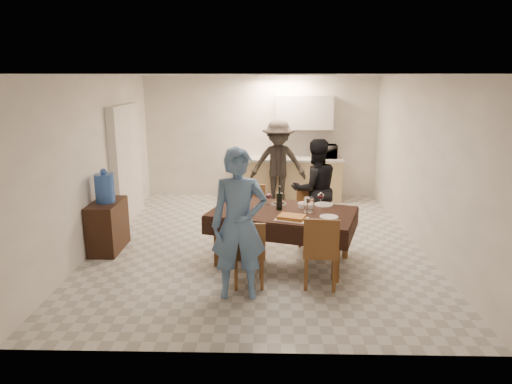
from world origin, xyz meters
TOP-DOWN VIEW (x-y plane):
  - floor at (0.00, 0.00)m, footprint 5.00×6.00m
  - ceiling at (0.00, 0.00)m, footprint 5.00×6.00m
  - wall_back at (0.00, 3.00)m, footprint 5.00×0.02m
  - wall_front at (0.00, -3.00)m, footprint 5.00×0.02m
  - wall_left at (-2.50, 0.00)m, footprint 0.02×6.00m
  - wall_right at (2.50, 0.00)m, footprint 0.02×6.00m
  - stub_partition at (-2.42, 1.20)m, footprint 0.15×1.40m
  - kitchen_base_cabinet at (0.60, 2.68)m, footprint 2.20×0.60m
  - kitchen_worktop at (0.60, 2.68)m, footprint 2.24×0.64m
  - upper_cabinet at (0.90, 2.82)m, footprint 1.20×0.34m
  - dining_table at (0.36, -0.76)m, footprint 2.20×1.66m
  - chair_near_left at (-0.09, -1.59)m, footprint 0.42×0.42m
  - chair_near_right at (0.81, -1.60)m, footprint 0.47×0.47m
  - chair_far_left at (-0.09, -0.10)m, footprint 0.44×0.44m
  - chair_far_right at (0.81, -0.09)m, footprint 0.40×0.40m
  - console at (-2.28, -0.35)m, footprint 0.41×0.82m
  - water_jug at (-2.28, -0.35)m, footprint 0.29×0.29m
  - wine_bottle at (0.31, -0.71)m, footprint 0.08×0.08m
  - water_pitcher at (0.71, -0.81)m, footprint 0.13×0.13m
  - savoury_tart at (0.46, -1.14)m, footprint 0.47×0.42m
  - salad_bowl at (0.66, -0.58)m, footprint 0.16×0.16m
  - mushroom_dish at (0.31, -0.48)m, footprint 0.19×0.19m
  - wine_glass_a at (-0.19, -1.01)m, footprint 0.09×0.09m
  - wine_glass_b at (0.91, -0.51)m, footprint 0.09×0.09m
  - wine_glass_c at (0.16, -0.46)m, footprint 0.09×0.09m
  - plate_near_left at (-0.24, -1.06)m, footprint 0.28×0.28m
  - plate_near_right at (0.96, -1.06)m, footprint 0.25×0.25m
  - plate_far_left at (-0.24, -0.46)m, footprint 0.24×0.24m
  - plate_far_right at (0.96, -0.46)m, footprint 0.27×0.27m
  - microwave at (1.34, 2.68)m, footprint 0.51×0.34m
  - person_near at (-0.19, -1.81)m, footprint 0.68×0.47m
  - person_far at (0.91, 0.29)m, footprint 0.93×0.81m
  - person_kitchen at (0.36, 2.23)m, footprint 1.12×0.65m

SIDE VIEW (x-z plane):
  - floor at x=0.00m, z-range -0.01..0.01m
  - console at x=-2.28m, z-range 0.00..0.76m
  - kitchen_base_cabinet at x=0.60m, z-range 0.00..0.86m
  - chair_near_left at x=-0.09m, z-range 0.30..0.77m
  - chair_far_right at x=0.81m, z-range 0.30..0.77m
  - chair_far_left at x=-0.09m, z-range 0.31..0.81m
  - chair_near_right at x=0.81m, z-range 0.32..0.83m
  - dining_table at x=0.36m, z-range 0.35..1.11m
  - plate_far_left at x=-0.24m, z-range 0.76..0.78m
  - plate_near_right at x=0.96m, z-range 0.76..0.78m
  - plate_far_right at x=0.96m, z-range 0.76..0.78m
  - plate_near_left at x=-0.24m, z-range 0.76..0.78m
  - mushroom_dish at x=0.31m, z-range 0.76..0.79m
  - savoury_tart at x=0.46m, z-range 0.76..0.81m
  - salad_bowl at x=0.66m, z-range 0.76..0.82m
  - person_far at x=0.91m, z-range 0.00..1.63m
  - wine_glass_c at x=0.16m, z-range 0.76..0.96m
  - water_pitcher at x=0.71m, z-range 0.76..0.97m
  - wine_glass_b at x=0.91m, z-range 0.76..0.97m
  - wine_glass_a at x=-0.19m, z-range 0.76..0.97m
  - person_kitchen at x=0.36m, z-range 0.00..1.74m
  - kitchen_worktop at x=0.60m, z-range 0.86..0.91m
  - person_near at x=-0.19m, z-range 0.00..1.81m
  - wine_bottle at x=0.31m, z-range 0.76..1.10m
  - water_jug at x=-2.28m, z-range 0.76..1.18m
  - microwave at x=1.34m, z-range 0.91..1.19m
  - stub_partition at x=-2.42m, z-range 0.00..2.10m
  - wall_back at x=0.00m, z-range 0.00..2.60m
  - wall_front at x=0.00m, z-range 0.00..2.60m
  - wall_left at x=-2.50m, z-range 0.00..2.60m
  - wall_right at x=2.50m, z-range 0.00..2.60m
  - upper_cabinet at x=0.90m, z-range 1.50..2.20m
  - ceiling at x=0.00m, z-range 2.59..2.61m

